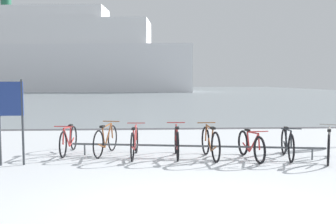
{
  "coord_description": "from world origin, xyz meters",
  "views": [
    {
      "loc": [
        -0.67,
        -4.91,
        1.87
      ],
      "look_at": [
        0.09,
        7.07,
        0.9
      ],
      "focal_mm": 41.06,
      "sensor_mm": 36.0,
      "label": 1
    }
  ],
  "objects_px": {
    "bicycle_2": "(135,142)",
    "bicycle_3": "(177,142)",
    "bicycle_0": "(69,140)",
    "bicycle_1": "(106,140)",
    "bicycle_5": "(251,146)",
    "bicycle_6": "(287,144)",
    "bicycle_7": "(329,145)",
    "info_sign": "(11,108)",
    "ferry_ship": "(47,57)",
    "bicycle_4": "(210,143)"
  },
  "relations": [
    {
      "from": "bicycle_7",
      "to": "ferry_ship",
      "type": "distance_m",
      "value": 65.42
    },
    {
      "from": "info_sign",
      "to": "bicycle_3",
      "type": "bearing_deg",
      "value": 10.2
    },
    {
      "from": "bicycle_7",
      "to": "ferry_ship",
      "type": "height_order",
      "value": "ferry_ship"
    },
    {
      "from": "bicycle_1",
      "to": "info_sign",
      "type": "bearing_deg",
      "value": -149.46
    },
    {
      "from": "bicycle_6",
      "to": "bicycle_7",
      "type": "height_order",
      "value": "bicycle_7"
    },
    {
      "from": "bicycle_0",
      "to": "info_sign",
      "type": "height_order",
      "value": "info_sign"
    },
    {
      "from": "bicycle_3",
      "to": "ferry_ship",
      "type": "distance_m",
      "value": 63.7
    },
    {
      "from": "bicycle_5",
      "to": "bicycle_6",
      "type": "height_order",
      "value": "bicycle_6"
    },
    {
      "from": "bicycle_4",
      "to": "bicycle_5",
      "type": "distance_m",
      "value": 0.96
    },
    {
      "from": "bicycle_6",
      "to": "ferry_ship",
      "type": "bearing_deg",
      "value": 108.61
    },
    {
      "from": "bicycle_2",
      "to": "bicycle_7",
      "type": "height_order",
      "value": "bicycle_7"
    },
    {
      "from": "bicycle_4",
      "to": "ferry_ship",
      "type": "distance_m",
      "value": 64.13
    },
    {
      "from": "bicycle_3",
      "to": "info_sign",
      "type": "height_order",
      "value": "info_sign"
    },
    {
      "from": "bicycle_4",
      "to": "ferry_ship",
      "type": "bearing_deg",
      "value": 107.07
    },
    {
      "from": "bicycle_4",
      "to": "bicycle_6",
      "type": "distance_m",
      "value": 1.86
    },
    {
      "from": "bicycle_4",
      "to": "bicycle_5",
      "type": "relative_size",
      "value": 1.0
    },
    {
      "from": "bicycle_2",
      "to": "bicycle_3",
      "type": "distance_m",
      "value": 1.04
    },
    {
      "from": "bicycle_5",
      "to": "info_sign",
      "type": "bearing_deg",
      "value": -176.98
    },
    {
      "from": "bicycle_0",
      "to": "bicycle_2",
      "type": "distance_m",
      "value": 1.79
    },
    {
      "from": "bicycle_0",
      "to": "info_sign",
      "type": "bearing_deg",
      "value": -127.39
    },
    {
      "from": "bicycle_5",
      "to": "bicycle_7",
      "type": "bearing_deg",
      "value": -9.74
    },
    {
      "from": "bicycle_0",
      "to": "bicycle_5",
      "type": "distance_m",
      "value": 4.6
    },
    {
      "from": "bicycle_2",
      "to": "ferry_ship",
      "type": "distance_m",
      "value": 63.33
    },
    {
      "from": "bicycle_0",
      "to": "bicycle_3",
      "type": "relative_size",
      "value": 1.04
    },
    {
      "from": "bicycle_0",
      "to": "bicycle_1",
      "type": "height_order",
      "value": "bicycle_1"
    },
    {
      "from": "bicycle_7",
      "to": "info_sign",
      "type": "bearing_deg",
      "value": 179.89
    },
    {
      "from": "bicycle_3",
      "to": "bicycle_4",
      "type": "distance_m",
      "value": 0.82
    },
    {
      "from": "bicycle_1",
      "to": "bicycle_4",
      "type": "xyz_separation_m",
      "value": [
        2.57,
        -0.69,
        0.01
      ]
    },
    {
      "from": "bicycle_0",
      "to": "bicycle_2",
      "type": "xyz_separation_m",
      "value": [
        1.71,
        -0.54,
        0.01
      ]
    },
    {
      "from": "bicycle_3",
      "to": "bicycle_2",
      "type": "bearing_deg",
      "value": 175.19
    },
    {
      "from": "info_sign",
      "to": "bicycle_2",
      "type": "bearing_deg",
      "value": 15.72
    },
    {
      "from": "bicycle_5",
      "to": "bicycle_3",
      "type": "bearing_deg",
      "value": 167.61
    },
    {
      "from": "bicycle_4",
      "to": "bicycle_7",
      "type": "xyz_separation_m",
      "value": [
        2.71,
        -0.48,
        -0.01
      ]
    },
    {
      "from": "bicycle_1",
      "to": "bicycle_4",
      "type": "bearing_deg",
      "value": -15.07
    },
    {
      "from": "bicycle_4",
      "to": "bicycle_5",
      "type": "bearing_deg",
      "value": -10.41
    },
    {
      "from": "bicycle_3",
      "to": "info_sign",
      "type": "bearing_deg",
      "value": -169.8
    },
    {
      "from": "bicycle_2",
      "to": "bicycle_6",
      "type": "relative_size",
      "value": 1.07
    },
    {
      "from": "bicycle_2",
      "to": "info_sign",
      "type": "distance_m",
      "value": 2.95
    },
    {
      "from": "bicycle_3",
      "to": "bicycle_6",
      "type": "relative_size",
      "value": 1.03
    },
    {
      "from": "bicycle_7",
      "to": "info_sign",
      "type": "distance_m",
      "value": 7.3
    },
    {
      "from": "bicycle_0",
      "to": "ferry_ship",
      "type": "xyz_separation_m",
      "value": [
        -15.2,
        60.22,
        5.78
      ]
    },
    {
      "from": "bicycle_1",
      "to": "bicycle_4",
      "type": "distance_m",
      "value": 2.66
    },
    {
      "from": "bicycle_2",
      "to": "bicycle_3",
      "type": "xyz_separation_m",
      "value": [
        1.04,
        -0.09,
        0.01
      ]
    },
    {
      "from": "info_sign",
      "to": "bicycle_4",
      "type": "bearing_deg",
      "value": 5.83
    },
    {
      "from": "bicycle_3",
      "to": "ferry_ship",
      "type": "xyz_separation_m",
      "value": [
        -17.95,
        60.85,
        5.76
      ]
    },
    {
      "from": "bicycle_6",
      "to": "bicycle_4",
      "type": "bearing_deg",
      "value": 176.09
    },
    {
      "from": "bicycle_4",
      "to": "info_sign",
      "type": "bearing_deg",
      "value": -174.17
    },
    {
      "from": "bicycle_7",
      "to": "info_sign",
      "type": "height_order",
      "value": "info_sign"
    },
    {
      "from": "bicycle_3",
      "to": "bicycle_5",
      "type": "xyz_separation_m",
      "value": [
        1.74,
        -0.38,
        -0.04
      ]
    },
    {
      "from": "bicycle_2",
      "to": "bicycle_6",
      "type": "xyz_separation_m",
      "value": [
        3.69,
        -0.42,
        -0.01
      ]
    }
  ]
}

